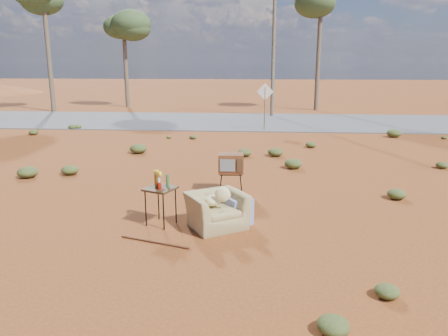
{
  "coord_description": "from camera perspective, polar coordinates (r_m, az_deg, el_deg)",
  "views": [
    {
      "loc": [
        1.2,
        -8.34,
        3.18
      ],
      "look_at": [
        0.45,
        1.29,
        0.8
      ],
      "focal_mm": 35.0,
      "sensor_mm": 36.0,
      "label": 1
    }
  ],
  "objects": [
    {
      "name": "armchair",
      "position": [
        8.58,
        -0.49,
        -4.87
      ],
      "size": [
        1.36,
        1.32,
        0.92
      ],
      "rotation": [
        0.0,
        0.0,
        0.56
      ],
      "color": "#998753",
      "rests_on": "ground"
    },
    {
      "name": "highway",
      "position": [
        23.58,
        1.53,
        6.13
      ],
      "size": [
        140.0,
        7.0,
        0.04
      ],
      "primitive_type": "cube",
      "color": "#565659",
      "rests_on": "ground"
    },
    {
      "name": "ground",
      "position": [
        9.01,
        -3.51,
        -6.87
      ],
      "size": [
        140.0,
        140.0,
        0.0
      ],
      "primitive_type": "plane",
      "color": "brown",
      "rests_on": "ground"
    },
    {
      "name": "scrub_patch",
      "position": [
        13.26,
        -4.43,
        0.54
      ],
      "size": [
        17.49,
        8.07,
        0.33
      ],
      "color": "#4D5826",
      "rests_on": "ground"
    },
    {
      "name": "utility_pole_center",
      "position": [
        25.87,
        6.49,
        15.89
      ],
      "size": [
        1.4,
        0.2,
        8.0
      ],
      "color": "brown",
      "rests_on": "ground"
    },
    {
      "name": "eucalyptus_center",
      "position": [
        29.76,
        12.54,
        19.79
      ],
      "size": [
        3.2,
        3.2,
        7.6
      ],
      "color": "brown",
      "rests_on": "ground"
    },
    {
      "name": "road_sign",
      "position": [
        20.41,
        5.37,
        9.06
      ],
      "size": [
        0.78,
        0.06,
        2.19
      ],
      "color": "brown",
      "rests_on": "ground"
    },
    {
      "name": "tv_unit",
      "position": [
        10.69,
        0.91,
        0.56
      ],
      "size": [
        0.64,
        0.53,
        0.98
      ],
      "rotation": [
        0.0,
        0.0,
        0.06
      ],
      "color": "black",
      "rests_on": "ground"
    },
    {
      "name": "rusty_bar",
      "position": [
        8.02,
        -9.07,
        -9.55
      ],
      "size": [
        1.34,
        0.47,
        0.04
      ],
      "primitive_type": "cylinder",
      "rotation": [
        0.0,
        1.57,
        -0.32
      ],
      "color": "#4E2414",
      "rests_on": "ground"
    },
    {
      "name": "side_table",
      "position": [
        8.68,
        -8.41,
        -2.32
      ],
      "size": [
        0.7,
        0.7,
        1.07
      ],
      "rotation": [
        0.0,
        0.0,
        -0.4
      ],
      "color": "#372414",
      "rests_on": "ground"
    },
    {
      "name": "eucalyptus_near_left",
      "position": [
        31.79,
        -12.98,
        17.6
      ],
      "size": [
        3.2,
        3.2,
        6.6
      ],
      "color": "brown",
      "rests_on": "ground"
    }
  ]
}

